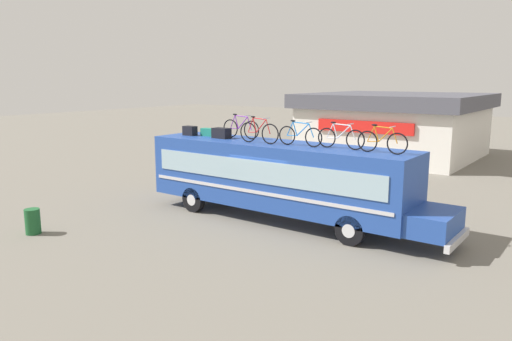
% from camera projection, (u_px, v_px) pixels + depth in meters
% --- Properties ---
extents(ground_plane, '(120.00, 120.00, 0.00)m').
position_uv_depth(ground_plane, '(276.00, 219.00, 18.62)').
color(ground_plane, slate).
extents(bus, '(11.83, 2.40, 2.89)m').
position_uv_depth(bus, '(280.00, 176.00, 18.19)').
color(bus, '#23479E').
rests_on(bus, ground).
extents(luggage_bag_1, '(0.56, 0.34, 0.39)m').
position_uv_depth(luggage_bag_1, '(190.00, 131.00, 20.48)').
color(luggage_bag_1, black).
rests_on(luggage_bag_1, bus).
extents(luggage_bag_2, '(0.69, 0.33, 0.31)m').
position_uv_depth(luggage_bag_2, '(209.00, 132.00, 20.25)').
color(luggage_bag_2, '#1E7F66').
rests_on(luggage_bag_2, bus).
extents(luggage_bag_3, '(0.70, 0.42, 0.40)m').
position_uv_depth(luggage_bag_3, '(221.00, 133.00, 19.51)').
color(luggage_bag_3, black).
rests_on(luggage_bag_3, bus).
extents(rooftop_bicycle_1, '(1.77, 0.44, 0.96)m').
position_uv_depth(rooftop_bicycle_1, '(241.00, 128.00, 19.43)').
color(rooftop_bicycle_1, black).
rests_on(rooftop_bicycle_1, bus).
extents(rooftop_bicycle_2, '(1.72, 0.44, 0.98)m').
position_uv_depth(rooftop_bicycle_2, '(259.00, 132.00, 17.97)').
color(rooftop_bicycle_2, black).
rests_on(rooftop_bicycle_2, bus).
extents(rooftop_bicycle_3, '(1.75, 0.44, 0.90)m').
position_uv_depth(rooftop_bicycle_3, '(300.00, 135.00, 17.23)').
color(rooftop_bicycle_3, black).
rests_on(rooftop_bicycle_3, bus).
extents(rooftop_bicycle_4, '(1.74, 0.44, 0.90)m').
position_uv_depth(rooftop_bicycle_4, '(341.00, 138.00, 16.55)').
color(rooftop_bicycle_4, black).
rests_on(rooftop_bicycle_4, bus).
extents(rooftop_bicycle_5, '(1.67, 0.44, 0.91)m').
position_uv_depth(rooftop_bicycle_5, '(382.00, 141.00, 15.57)').
color(rooftop_bicycle_5, black).
rests_on(rooftop_bicycle_5, bus).
extents(roadside_building, '(10.88, 10.66, 4.21)m').
position_uv_depth(roadside_building, '(395.00, 124.00, 33.33)').
color(roadside_building, silver).
rests_on(roadside_building, ground).
extents(trash_bin, '(0.50, 0.50, 0.87)m').
position_uv_depth(trash_bin, '(33.00, 221.00, 16.79)').
color(trash_bin, '#1E592D').
rests_on(trash_bin, ground).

